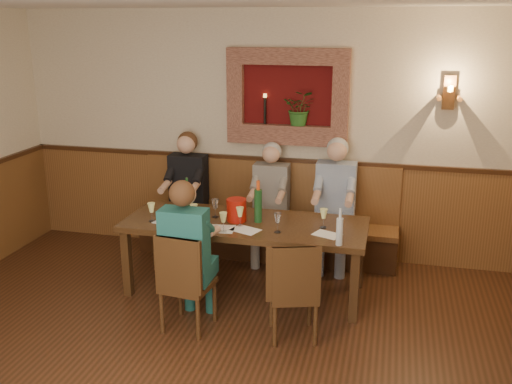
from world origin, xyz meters
TOP-DOWN VIEW (x-y plane):
  - room_shell at (0.00, 0.00)m, footprint 6.04×6.04m
  - wainscoting at (0.00, -0.00)m, footprint 6.02×6.02m
  - wall_niche at (0.24, 2.94)m, footprint 1.36×0.30m
  - wall_sconce at (1.90, 2.93)m, footprint 0.25×0.20m
  - dining_table at (0.00, 1.85)m, footprint 2.40×0.90m
  - bench at (0.00, 2.79)m, footprint 3.00×0.45m
  - chair_near_left at (-0.31, 1.01)m, footprint 0.45×0.45m
  - chair_near_right at (0.63, 1.08)m, footprint 0.50×0.50m
  - person_bench_left at (-0.93, 2.69)m, footprint 0.43×0.52m
  - person_bench_mid at (0.07, 2.69)m, footprint 0.40×0.49m
  - person_bench_right at (0.79, 2.69)m, footprint 0.43×0.53m
  - person_chair_front at (-0.31, 1.07)m, footprint 0.40×0.50m
  - spittoon_bucket at (-0.09, 1.86)m, footprint 0.25×0.25m
  - wine_bottle_green_a at (0.13, 1.88)m, footprint 0.09×0.09m
  - wine_bottle_green_b at (-0.67, 2.03)m, footprint 0.07×0.07m
  - water_bottle at (0.97, 1.46)m, footprint 0.06×0.06m
  - tasting_sheet_a at (-0.72, 1.66)m, footprint 0.33×0.28m
  - tasting_sheet_b at (0.06, 1.62)m, footprint 0.31×0.27m
  - tasting_sheet_c at (0.83, 1.68)m, footprint 0.30×0.26m
  - tasting_sheet_d at (-0.20, 1.59)m, footprint 0.34×0.26m
  - wine_glass_0 at (0.78, 1.86)m, footprint 0.08×0.08m
  - wine_glass_1 at (-0.13, 1.53)m, footprint 0.08×0.08m
  - wine_glass_2 at (-0.90, 1.64)m, footprint 0.08×0.08m
  - wine_glass_3 at (-0.02, 1.72)m, footprint 0.08×0.08m
  - wine_glass_4 at (-0.48, 1.70)m, footprint 0.08×0.08m
  - wine_glass_5 at (0.37, 1.63)m, footprint 0.08×0.08m
  - wine_glass_6 at (-0.68, 1.90)m, footprint 0.08×0.08m
  - wine_glass_7 at (-0.33, 1.91)m, footprint 0.08×0.08m

SIDE VIEW (x-z plane):
  - chair_near_right at x=0.63m, z-range -0.19..0.72m
  - chair_near_left at x=-0.31m, z-range -0.19..0.73m
  - bench at x=0.00m, z-range -0.23..0.88m
  - person_bench_mid at x=0.07m, z-range -0.12..1.25m
  - person_chair_front at x=-0.31m, z-range -0.12..1.27m
  - wainscoting at x=0.00m, z-range 0.01..1.16m
  - person_bench_left at x=-0.93m, z-range -0.12..1.32m
  - person_bench_right at x=0.79m, z-range -0.12..1.33m
  - dining_table at x=0.00m, z-range 0.30..1.05m
  - tasting_sheet_a at x=-0.72m, z-range 0.75..0.75m
  - tasting_sheet_b at x=0.06m, z-range 0.75..0.75m
  - tasting_sheet_c at x=0.83m, z-range 0.75..0.75m
  - tasting_sheet_d at x=-0.20m, z-range 0.75..0.75m
  - wine_glass_0 at x=0.78m, z-range 0.75..0.94m
  - wine_glass_1 at x=-0.13m, z-range 0.75..0.94m
  - wine_glass_2 at x=-0.90m, z-range 0.75..0.94m
  - wine_glass_3 at x=-0.02m, z-range 0.75..0.94m
  - wine_glass_4 at x=-0.48m, z-range 0.75..0.94m
  - wine_glass_5 at x=0.37m, z-range 0.75..0.94m
  - wine_glass_6 at x=-0.68m, z-range 0.75..0.94m
  - wine_glass_7 at x=-0.33m, z-range 0.75..0.94m
  - spittoon_bucket at x=-0.09m, z-range 0.75..0.97m
  - water_bottle at x=0.97m, z-range 0.72..1.05m
  - wine_bottle_green_b at x=-0.67m, z-range 0.71..1.08m
  - wine_bottle_green_a at x=0.13m, z-range 0.71..1.14m
  - wall_niche at x=0.24m, z-range 1.28..2.34m
  - room_shell at x=0.00m, z-range 0.48..3.30m
  - wall_sconce at x=1.90m, z-range 1.77..2.12m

